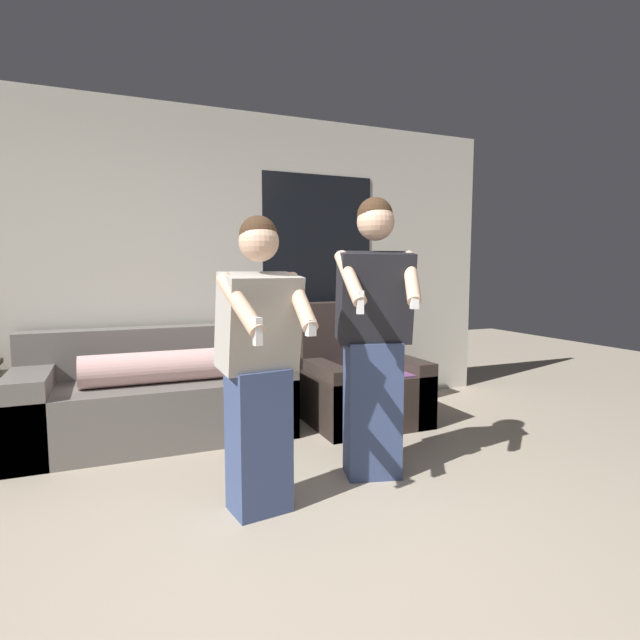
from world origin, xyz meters
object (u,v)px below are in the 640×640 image
object	(u,v)px
armchair	(360,383)
person_right	(374,338)
couch	(159,397)
person_left	(259,366)

from	to	relation	value
armchair	person_right	size ratio (longest dim) A/B	0.58
couch	armchair	xyz separation A→B (m)	(1.65, -0.22, 0.01)
armchair	person_right	world-z (taller)	person_right
person_left	couch	bearing A→B (deg)	105.13
armchair	person_right	bearing A→B (deg)	-113.37
person_left	person_right	distance (m)	0.81
armchair	person_left	bearing A→B (deg)	-134.80
couch	armchair	distance (m)	1.67
person_left	person_right	bearing A→B (deg)	12.90
armchair	person_right	distance (m)	1.31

